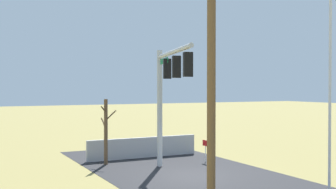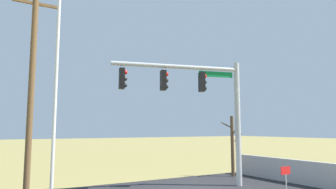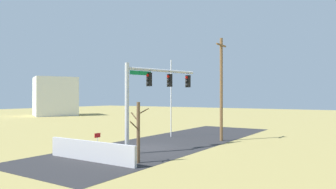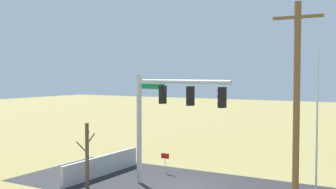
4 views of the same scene
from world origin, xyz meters
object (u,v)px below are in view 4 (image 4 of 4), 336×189
flagpole (317,124)px  bare_tree (87,155)px  signal_mast (163,108)px  utility_pole (296,112)px  open_sign (165,158)px

flagpole → bare_tree: flagpole is taller
signal_mast → utility_pole: (-7.36, 2.27, 0.28)m
signal_mast → flagpole: flagpole is taller
utility_pole → open_sign: bearing=-31.2°
open_sign → utility_pole: bearing=148.8°
signal_mast → utility_pole: utility_pole is taller
open_sign → flagpole: bearing=177.0°
flagpole → utility_pole: size_ratio=0.82×
utility_pole → open_sign: size_ratio=7.30×
flagpole → open_sign: (9.07, -0.47, -2.76)m
flagpole → open_sign: flagpole is taller
signal_mast → open_sign: signal_mast is taller
open_sign → bare_tree: bearing=70.6°
signal_mast → open_sign: size_ratio=5.14×
flagpole → utility_pole: (-0.12, 5.09, 0.96)m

